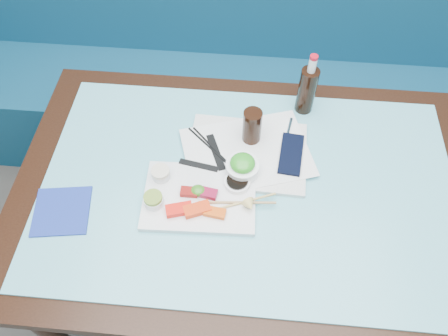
# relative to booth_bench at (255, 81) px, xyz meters

# --- Properties ---
(booth_bench) EXTENTS (3.00, 0.56, 1.17)m
(booth_bench) POSITION_rel_booth_bench_xyz_m (0.00, 0.00, 0.00)
(booth_bench) COLOR navy
(booth_bench) RESTS_ON ground
(dining_table) EXTENTS (1.40, 0.90, 0.75)m
(dining_table) POSITION_rel_booth_bench_xyz_m (0.00, -0.84, 0.29)
(dining_table) COLOR black
(dining_table) RESTS_ON ground
(glass_top) EXTENTS (1.22, 0.76, 0.01)m
(glass_top) POSITION_rel_booth_bench_xyz_m (0.00, -0.84, 0.38)
(glass_top) COLOR #60B4C1
(glass_top) RESTS_ON dining_table
(sashimi_plate) EXTENTS (0.33, 0.24, 0.02)m
(sashimi_plate) POSITION_rel_booth_bench_xyz_m (-0.14, -0.90, 0.39)
(sashimi_plate) COLOR silver
(sashimi_plate) RESTS_ON glass_top
(salmon_left) EXTENTS (0.08, 0.06, 0.02)m
(salmon_left) POSITION_rel_booth_bench_xyz_m (-0.19, -0.95, 0.41)
(salmon_left) COLOR red
(salmon_left) RESTS_ON sashimi_plate
(salmon_mid) EXTENTS (0.08, 0.06, 0.02)m
(salmon_mid) POSITION_rel_booth_bench_xyz_m (-0.14, -0.95, 0.41)
(salmon_mid) COLOR red
(salmon_mid) RESTS_ON sashimi_plate
(salmon_right) EXTENTS (0.06, 0.04, 0.01)m
(salmon_right) POSITION_rel_booth_bench_xyz_m (-0.09, -0.95, 0.41)
(salmon_right) COLOR #E04A08
(salmon_right) RESTS_ON sashimi_plate
(tuna_left) EXTENTS (0.05, 0.03, 0.02)m
(tuna_left) POSITION_rel_booth_bench_xyz_m (-0.17, -0.89, 0.41)
(tuna_left) COLOR maroon
(tuna_left) RESTS_ON sashimi_plate
(tuna_right) EXTENTS (0.06, 0.04, 0.02)m
(tuna_right) POSITION_rel_booth_bench_xyz_m (-0.11, -0.89, 0.41)
(tuna_right) COLOR maroon
(tuna_right) RESTS_ON sashimi_plate
(seaweed_garnish) EXTENTS (0.05, 0.05, 0.02)m
(seaweed_garnish) POSITION_rel_booth_bench_xyz_m (-0.14, -0.89, 0.41)
(seaweed_garnish) COLOR #33771B
(seaweed_garnish) RESTS_ON sashimi_plate
(ramekin_wasabi) EXTENTS (0.08, 0.08, 0.02)m
(ramekin_wasabi) POSITION_rel_booth_bench_xyz_m (-0.26, -0.93, 0.41)
(ramekin_wasabi) COLOR white
(ramekin_wasabi) RESTS_ON sashimi_plate
(wasabi_fill) EXTENTS (0.06, 0.06, 0.01)m
(wasabi_fill) POSITION_rel_booth_bench_xyz_m (-0.26, -0.93, 0.43)
(wasabi_fill) COLOR olive
(wasabi_fill) RESTS_ON ramekin_wasabi
(ramekin_ginger) EXTENTS (0.06, 0.06, 0.02)m
(ramekin_ginger) POSITION_rel_booth_bench_xyz_m (-0.26, -0.84, 0.41)
(ramekin_ginger) COLOR white
(ramekin_ginger) RESTS_ON sashimi_plate
(ginger_fill) EXTENTS (0.07, 0.07, 0.01)m
(ginger_fill) POSITION_rel_booth_bench_xyz_m (-0.26, -0.84, 0.43)
(ginger_fill) COLOR beige
(ginger_fill) RESTS_ON ramekin_ginger
(soy_dish) EXTENTS (0.08, 0.08, 0.02)m
(soy_dish) POSITION_rel_booth_bench_xyz_m (-0.03, -0.85, 0.41)
(soy_dish) COLOR white
(soy_dish) RESTS_ON sashimi_plate
(soy_fill) EXTENTS (0.08, 0.08, 0.01)m
(soy_fill) POSITION_rel_booth_bench_xyz_m (-0.03, -0.85, 0.42)
(soy_fill) COLOR black
(soy_fill) RESTS_ON soy_dish
(lemon_wedge) EXTENTS (0.05, 0.04, 0.04)m
(lemon_wedge) POSITION_rel_booth_bench_xyz_m (0.01, -0.93, 0.42)
(lemon_wedge) COLOR #F5D374
(lemon_wedge) RESTS_ON sashimi_plate
(chopstick_sleeve) EXTENTS (0.12, 0.04, 0.00)m
(chopstick_sleeve) POSITION_rel_booth_bench_xyz_m (-0.15, -0.79, 0.40)
(chopstick_sleeve) COLOR black
(chopstick_sleeve) RESTS_ON sashimi_plate
(wooden_chopstick_a) EXTENTS (0.22, 0.03, 0.01)m
(wooden_chopstick_a) POSITION_rel_booth_bench_xyz_m (-0.03, -0.91, 0.40)
(wooden_chopstick_a) COLOR #A97F4F
(wooden_chopstick_a) RESTS_ON sashimi_plate
(wooden_chopstick_b) EXTENTS (0.20, 0.09, 0.01)m
(wooden_chopstick_b) POSITION_rel_booth_bench_xyz_m (-0.02, -0.91, 0.40)
(wooden_chopstick_b) COLOR tan
(wooden_chopstick_b) RESTS_ON sashimi_plate
(serving_tray) EXTENTS (0.37, 0.29, 0.01)m
(serving_tray) POSITION_rel_booth_bench_xyz_m (-0.01, -0.73, 0.39)
(serving_tray) COLOR silver
(serving_tray) RESTS_ON glass_top
(paper_placemat) EXTENTS (0.44, 0.37, 0.00)m
(paper_placemat) POSITION_rel_booth_bench_xyz_m (-0.01, -0.73, 0.40)
(paper_placemat) COLOR white
(paper_placemat) RESTS_ON serving_tray
(seaweed_bowl) EXTENTS (0.10, 0.10, 0.04)m
(seaweed_bowl) POSITION_rel_booth_bench_xyz_m (-0.02, -0.80, 0.42)
(seaweed_bowl) COLOR white
(seaweed_bowl) RESTS_ON serving_tray
(seaweed_salad) EXTENTS (0.08, 0.08, 0.04)m
(seaweed_salad) POSITION_rel_booth_bench_xyz_m (-0.02, -0.80, 0.44)
(seaweed_salad) COLOR #2A9221
(seaweed_salad) RESTS_ON seaweed_bowl
(cola_glass) EXTENTS (0.07, 0.07, 0.12)m
(cola_glass) POSITION_rel_booth_bench_xyz_m (-0.00, -0.67, 0.46)
(cola_glass) COLOR black
(cola_glass) RESTS_ON serving_tray
(navy_pouch) EXTENTS (0.08, 0.16, 0.01)m
(navy_pouch) POSITION_rel_booth_bench_xyz_m (0.12, -0.73, 0.40)
(navy_pouch) COLOR black
(navy_pouch) RESTS_ON serving_tray
(fork) EXTENTS (0.02, 0.08, 0.01)m
(fork) POSITION_rel_booth_bench_xyz_m (0.12, -0.62, 0.40)
(fork) COLOR silver
(fork) RESTS_ON serving_tray
(black_chopstick_a) EXTENTS (0.19, 0.18, 0.01)m
(black_chopstick_a) POSITION_rel_booth_bench_xyz_m (-0.11, -0.74, 0.40)
(black_chopstick_a) COLOR black
(black_chopstick_a) RESTS_ON serving_tray
(black_chopstick_b) EXTENTS (0.17, 0.18, 0.01)m
(black_chopstick_b) POSITION_rel_booth_bench_xyz_m (-0.10, -0.74, 0.40)
(black_chopstick_b) COLOR black
(black_chopstick_b) RESTS_ON serving_tray
(tray_sleeve) EXTENTS (0.08, 0.14, 0.00)m
(tray_sleeve) POSITION_rel_booth_bench_xyz_m (-0.11, -0.74, 0.40)
(tray_sleeve) COLOR black
(tray_sleeve) RESTS_ON serving_tray
(cola_bottle_body) EXTENTS (0.07, 0.07, 0.17)m
(cola_bottle_body) POSITION_rel_booth_bench_xyz_m (0.17, -0.51, 0.47)
(cola_bottle_body) COLOR black
(cola_bottle_body) RESTS_ON glass_top
(cola_bottle_neck) EXTENTS (0.03, 0.03, 0.05)m
(cola_bottle_neck) POSITION_rel_booth_bench_xyz_m (0.17, -0.51, 0.57)
(cola_bottle_neck) COLOR white
(cola_bottle_neck) RESTS_ON cola_bottle_body
(cola_bottle_cap) EXTENTS (0.03, 0.03, 0.01)m
(cola_bottle_cap) POSITION_rel_booth_bench_xyz_m (0.17, -0.51, 0.60)
(cola_bottle_cap) COLOR #B80B1C
(cola_bottle_cap) RESTS_ON cola_bottle_neck
(blue_napkin) EXTENTS (0.18, 0.18, 0.01)m
(blue_napkin) POSITION_rel_booth_bench_xyz_m (-0.52, -0.97, 0.39)
(blue_napkin) COLOR navy
(blue_napkin) RESTS_ON glass_top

